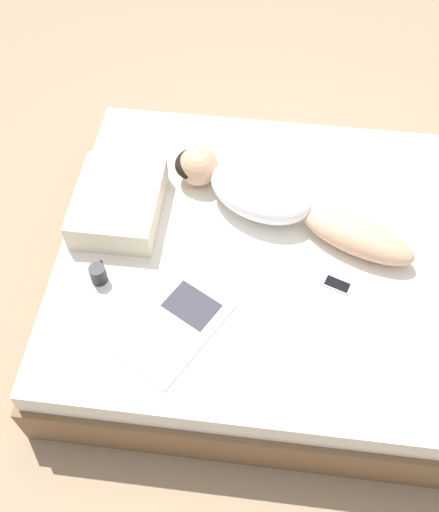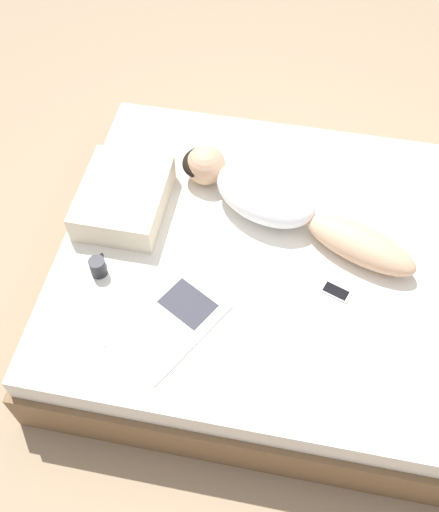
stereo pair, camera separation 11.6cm
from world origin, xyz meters
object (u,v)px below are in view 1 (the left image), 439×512
Objects in this scene: coffee_mug at (98,273)px; open_magazine at (174,326)px; cell_phone at (337,284)px; person at (271,197)px.

open_magazine is at bearing -117.57° from coffee_mug.
open_magazine and cell_phone have the same top height.
cell_phone is at bearing -117.76° from person.
coffee_mug reaches higher than open_magazine.
person reaches higher than coffee_mug.
coffee_mug is at bearing 146.67° from person.
person is at bearing 60.01° from cell_phone.
coffee_mug is at bearing 92.04° from open_magazine.
person reaches higher than cell_phone.
coffee_mug is (-0.52, 0.77, -0.05)m from person.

